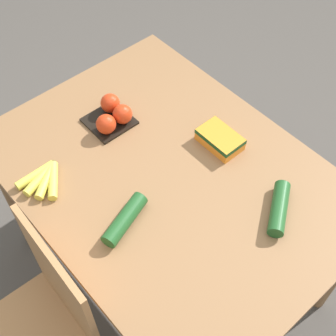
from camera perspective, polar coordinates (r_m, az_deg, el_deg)
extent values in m
plane|color=#4C4742|center=(2.34, 0.00, -12.11)|extent=(12.00, 12.00, 0.00)
cube|color=olive|center=(1.68, 0.00, -0.93)|extent=(1.29, 0.95, 0.03)
cylinder|color=olive|center=(2.44, -1.80, 7.14)|extent=(0.06, 0.06, 0.75)
cylinder|color=olive|center=(2.21, -18.44, -3.38)|extent=(0.06, 0.06, 0.75)
cube|color=#A87547|center=(1.58, -12.85, -13.78)|extent=(0.39, 0.03, 0.48)
cylinder|color=#A87547|center=(2.09, -13.52, -15.80)|extent=(0.04, 0.04, 0.43)
sphere|color=brown|center=(1.72, -13.79, 0.50)|extent=(0.03, 0.03, 0.03)
cylinder|color=#DBCC47|center=(1.71, -15.86, -0.84)|extent=(0.03, 0.15, 0.03)
cylinder|color=#DBCC47|center=(1.69, -15.33, -1.25)|extent=(0.08, 0.15, 0.03)
cylinder|color=#DBCC47|center=(1.68, -14.64, -1.49)|extent=(0.12, 0.14, 0.03)
cylinder|color=#DBCC47|center=(1.68, -13.85, -1.52)|extent=(0.14, 0.11, 0.03)
cube|color=black|center=(1.84, -7.17, 5.68)|extent=(0.17, 0.17, 0.01)
sphere|color=red|center=(1.80, -5.56, 6.55)|extent=(0.08, 0.08, 0.08)
sphere|color=red|center=(1.84, -7.06, 7.84)|extent=(0.08, 0.08, 0.08)
sphere|color=red|center=(1.77, -7.56, 5.32)|extent=(0.08, 0.08, 0.08)
cube|color=orange|center=(1.74, 6.36, 3.49)|extent=(0.16, 0.10, 0.05)
cube|color=#19471E|center=(1.73, 6.41, 3.87)|extent=(0.16, 0.11, 0.02)
cylinder|color=#1E5123|center=(1.59, 13.39, -4.80)|extent=(0.15, 0.20, 0.05)
cylinder|color=#1E5123|center=(1.54, -5.29, -6.25)|extent=(0.12, 0.21, 0.05)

